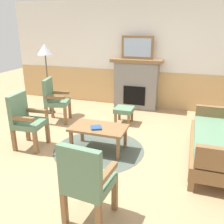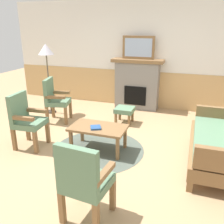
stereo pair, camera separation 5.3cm
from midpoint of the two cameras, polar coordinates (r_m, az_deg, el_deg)
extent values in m
plane|color=tan|center=(4.49, -1.75, -8.07)|extent=(14.00, 14.00, 0.00)
cube|color=white|center=(6.52, 6.12, 13.05)|extent=(7.20, 0.12, 2.70)
cube|color=tan|center=(6.61, 5.72, 5.44)|extent=(7.20, 0.02, 0.95)
cube|color=gray|center=(6.41, 5.40, 6.15)|extent=(1.10, 0.36, 1.20)
cube|color=black|center=(6.28, 4.93, 3.81)|extent=(0.56, 0.02, 0.48)
cube|color=brown|center=(6.29, 5.58, 11.82)|extent=(1.30, 0.44, 0.08)
cube|color=brown|center=(6.26, 5.68, 14.73)|extent=(0.80, 0.03, 0.56)
cube|color=#9EB2D1|center=(6.24, 5.64, 14.72)|extent=(0.68, 0.01, 0.44)
cube|color=brown|center=(5.02, 18.04, -4.96)|extent=(0.08, 0.08, 0.16)
cube|color=brown|center=(3.54, 17.46, -15.91)|extent=(0.08, 0.08, 0.16)
cube|color=brown|center=(4.20, 22.17, -7.73)|extent=(0.70, 1.80, 0.20)
cube|color=#5B7F60|center=(4.13, 22.45, -5.75)|extent=(0.60, 1.70, 0.12)
cube|color=brown|center=(4.88, 22.09, -0.46)|extent=(0.60, 0.10, 0.30)
cube|color=brown|center=(3.32, 23.48, -10.09)|extent=(0.60, 0.10, 0.30)
cube|color=brown|center=(4.29, -9.80, -6.77)|extent=(0.05, 0.05, 0.40)
cube|color=brown|center=(3.99, 1.06, -8.55)|extent=(0.05, 0.05, 0.40)
cube|color=brown|center=(4.64, -7.29, -4.51)|extent=(0.05, 0.05, 0.40)
cube|color=brown|center=(4.37, 2.78, -5.95)|extent=(0.05, 0.05, 0.40)
cube|color=brown|center=(4.21, -3.51, -3.70)|extent=(0.96, 0.56, 0.04)
cylinder|color=#4C564C|center=(4.39, -3.39, -8.70)|extent=(1.60, 1.60, 0.01)
cube|color=navy|center=(4.14, -4.11, -3.63)|extent=(0.23, 0.23, 0.03)
cube|color=brown|center=(5.40, 0.53, -1.60)|extent=(0.05, 0.05, 0.26)
cube|color=brown|center=(5.32, 3.61, -1.96)|extent=(0.05, 0.05, 0.26)
cube|color=brown|center=(5.67, 1.46, -0.56)|extent=(0.05, 0.05, 0.26)
cube|color=brown|center=(5.59, 4.40, -0.89)|extent=(0.05, 0.05, 0.26)
cube|color=#5B7F60|center=(5.43, 2.53, 0.54)|extent=(0.40, 0.40, 0.10)
cube|color=brown|center=(5.84, -10.05, 0.50)|extent=(0.07, 0.07, 0.40)
cube|color=brown|center=(5.46, -11.09, -0.95)|extent=(0.07, 0.07, 0.40)
cube|color=brown|center=(5.96, -13.97, 0.59)|extent=(0.07, 0.07, 0.40)
cube|color=brown|center=(5.58, -15.26, -0.82)|extent=(0.07, 0.07, 0.40)
cube|color=#5B7F60|center=(5.63, -12.78, 2.25)|extent=(0.58, 0.58, 0.10)
cube|color=#5B7F60|center=(5.61, -14.96, 5.10)|extent=(0.19, 0.49, 0.48)
cube|color=brown|center=(5.77, -12.34, 4.47)|extent=(0.44, 0.17, 0.06)
cube|color=brown|center=(5.39, -13.52, 3.32)|extent=(0.44, 0.17, 0.06)
cube|color=brown|center=(4.71, -15.06, -4.71)|extent=(0.06, 0.06, 0.40)
cube|color=brown|center=(4.38, -17.68, -6.86)|extent=(0.06, 0.06, 0.40)
cube|color=brown|center=(4.92, -19.36, -4.11)|extent=(0.06, 0.06, 0.40)
cube|color=brown|center=(4.61, -22.17, -6.09)|extent=(0.06, 0.06, 0.40)
cube|color=#5B7F60|center=(4.55, -18.91, -2.55)|extent=(0.51, 0.51, 0.10)
cube|color=#5B7F60|center=(4.57, -21.42, 1.09)|extent=(0.11, 0.48, 0.48)
cube|color=brown|center=(4.65, -17.81, 0.30)|extent=(0.44, 0.10, 0.06)
cube|color=brown|center=(4.34, -20.59, -1.44)|extent=(0.44, 0.10, 0.06)
cube|color=brown|center=(3.19, -7.13, -16.78)|extent=(0.07, 0.07, 0.40)
cube|color=brown|center=(3.04, 0.11, -18.79)|extent=(0.07, 0.07, 0.40)
cube|color=brown|center=(2.92, -11.58, -21.09)|extent=(0.07, 0.07, 0.40)
cube|color=brown|center=(2.75, -3.70, -23.75)|extent=(0.07, 0.07, 0.40)
cube|color=#5B7F60|center=(2.81, -5.75, -16.09)|extent=(0.52, 0.52, 0.10)
cube|color=#5B7F60|center=(2.51, -8.26, -13.08)|extent=(0.49, 0.12, 0.48)
cube|color=brown|center=(2.81, -9.61, -12.15)|extent=(0.11, 0.44, 0.06)
cube|color=brown|center=(2.64, -1.86, -14.20)|extent=(0.11, 0.44, 0.06)
cylinder|color=#332D28|center=(6.38, -14.39, 0.06)|extent=(0.24, 0.24, 0.03)
cylinder|color=#4C473D|center=(6.18, -14.95, 6.31)|extent=(0.03, 0.03, 1.40)
cone|color=silver|center=(6.06, -15.65, 13.92)|extent=(0.36, 0.36, 0.25)
camera|label=1|loc=(0.03, -90.33, -0.12)|focal=39.24mm
camera|label=2|loc=(0.03, 89.67, 0.12)|focal=39.24mm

